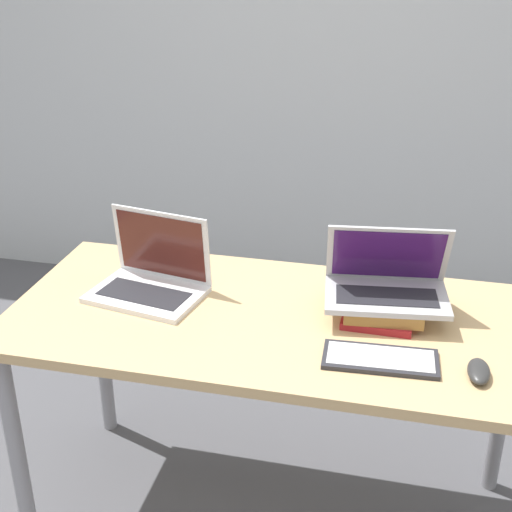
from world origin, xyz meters
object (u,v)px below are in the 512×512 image
at_px(laptop_left, 151,278).
at_px(laptop_on_books, 387,282).
at_px(book_stack, 382,306).
at_px(mouse, 479,371).
at_px(wireless_keyboard, 380,359).

relative_size(laptop_left, laptop_on_books, 0.98).
distance_m(book_stack, mouse, 0.36).
distance_m(laptop_left, book_stack, 0.68).
bearing_deg(laptop_on_books, wireless_keyboard, -88.32).
xyz_separation_m(book_stack, laptop_on_books, (0.01, 0.01, 0.07)).
bearing_deg(wireless_keyboard, laptop_on_books, 91.68).
bearing_deg(laptop_left, wireless_keyboard, -17.65).
bearing_deg(laptop_on_books, mouse, -47.19).
distance_m(book_stack, laptop_on_books, 0.07).
height_order(laptop_left, mouse, laptop_left).
distance_m(wireless_keyboard, mouse, 0.24).
bearing_deg(mouse, laptop_left, 165.93).
relative_size(laptop_on_books, mouse, 3.25).
relative_size(laptop_left, book_stack, 1.40).
height_order(laptop_left, laptop_on_books, laptop_on_books).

